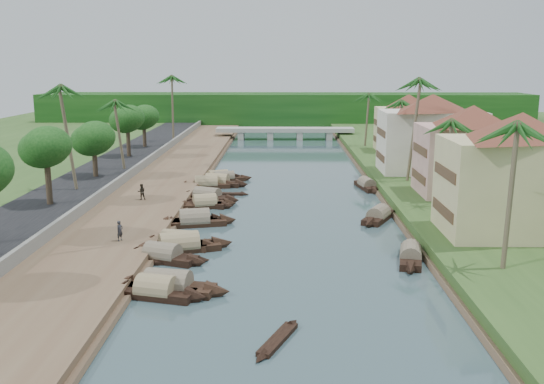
{
  "coord_description": "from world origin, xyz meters",
  "views": [
    {
      "loc": [
        -0.61,
        -51.76,
        15.29
      ],
      "look_at": [
        -1.64,
        10.68,
        2.0
      ],
      "focal_mm": 40.0,
      "sensor_mm": 36.0,
      "label": 1
    }
  ],
  "objects_px": {
    "sampan_0": "(168,286)",
    "sampan_1": "(156,291)",
    "bridge": "(285,131)",
    "building_near": "(518,173)",
    "person_near": "(120,231)"
  },
  "relations": [
    {
      "from": "bridge",
      "to": "sampan_1",
      "type": "distance_m",
      "value": 86.26
    },
    {
      "from": "bridge",
      "to": "sampan_1",
      "type": "xyz_separation_m",
      "value": [
        -8.96,
        -85.78,
        -1.31
      ]
    },
    {
      "from": "bridge",
      "to": "building_near",
      "type": "distance_m",
      "value": 76.54
    },
    {
      "from": "bridge",
      "to": "building_near",
      "type": "height_order",
      "value": "building_near"
    },
    {
      "from": "bridge",
      "to": "building_near",
      "type": "xyz_separation_m",
      "value": [
        18.99,
        -74.0,
        4.66
      ]
    },
    {
      "from": "bridge",
      "to": "sampan_1",
      "type": "bearing_deg",
      "value": -95.97
    },
    {
      "from": "sampan_0",
      "to": "sampan_1",
      "type": "distance_m",
      "value": 1.1
    },
    {
      "from": "bridge",
      "to": "person_near",
      "type": "relative_size",
      "value": 16.31
    },
    {
      "from": "sampan_1",
      "to": "person_near",
      "type": "height_order",
      "value": "person_near"
    },
    {
      "from": "sampan_1",
      "to": "bridge",
      "type": "bearing_deg",
      "value": 98.6
    },
    {
      "from": "sampan_0",
      "to": "sampan_1",
      "type": "relative_size",
      "value": 1.21
    },
    {
      "from": "building_near",
      "to": "sampan_0",
      "type": "distance_m",
      "value": 30.02
    },
    {
      "from": "building_near",
      "to": "person_near",
      "type": "height_order",
      "value": "building_near"
    },
    {
      "from": "bridge",
      "to": "building_near",
      "type": "relative_size",
      "value": 1.89
    },
    {
      "from": "bridge",
      "to": "sampan_1",
      "type": "height_order",
      "value": "bridge"
    }
  ]
}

